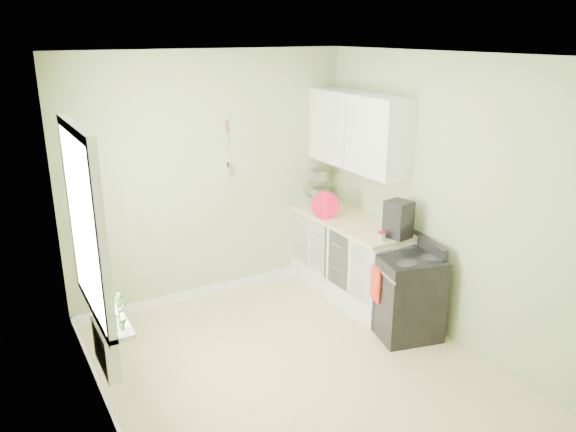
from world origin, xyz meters
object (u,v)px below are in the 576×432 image
stand_mixer (314,187)px  kettle (319,204)px  stove (404,293)px  coffee_maker (398,220)px

stand_mixer → kettle: 0.41m
stove → coffee_maker: bearing=72.2°
kettle → coffee_maker: coffee_maker is taller
kettle → coffee_maker: (0.23, -1.09, 0.09)m
stand_mixer → coffee_maker: 1.44m
coffee_maker → stove: bearing=-107.8°
stand_mixer → coffee_maker: stand_mixer is taller
stove → kettle: 1.46m
stand_mixer → coffee_maker: bearing=-87.4°
stove → coffee_maker: (0.08, 0.25, 0.67)m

